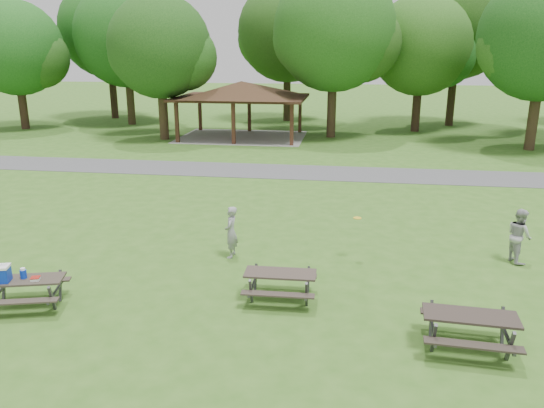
{
  "coord_description": "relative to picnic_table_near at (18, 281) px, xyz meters",
  "views": [
    {
      "loc": [
        3.26,
        -11.42,
        5.92
      ],
      "look_at": [
        1.0,
        4.0,
        1.3
      ],
      "focal_mm": 35.0,
      "sensor_mm": 36.0,
      "label": 1
    }
  ],
  "objects": [
    {
      "name": "frisbee_in_flight",
      "position": [
        7.85,
        4.21,
        0.57
      ],
      "size": [
        0.26,
        0.26,
        0.02
      ],
      "color": "gold",
      "rests_on": "ground"
    },
    {
      "name": "pavilion",
      "position": [
        0.26,
        25.07,
        2.38
      ],
      "size": [
        8.6,
        7.01,
        3.76
      ],
      "color": "#331D12",
      "rests_on": "ground"
    },
    {
      "name": "tree_deep_a",
      "position": [
        -12.64,
        33.6,
        6.45
      ],
      "size": [
        8.4,
        8.0,
        11.38
      ],
      "color": "black",
      "rests_on": "ground"
    },
    {
      "name": "tree_row_d",
      "position": [
        -4.66,
        23.6,
        5.09
      ],
      "size": [
        6.93,
        6.6,
        9.27
      ],
      "color": "#332516",
      "rests_on": "ground"
    },
    {
      "name": "asphalt_path",
      "position": [
        4.26,
        15.07,
        -0.67
      ],
      "size": [
        120.0,
        3.2,
        0.02
      ],
      "primitive_type": "cube",
      "color": "#47474A",
      "rests_on": "ground"
    },
    {
      "name": "tree_row_e",
      "position": [
        6.36,
        26.1,
        6.1
      ],
      "size": [
        8.4,
        8.0,
        11.02
      ],
      "color": "#2E2014",
      "rests_on": "ground"
    },
    {
      "name": "tree_deep_c",
      "position": [
        15.36,
        33.1,
        6.76
      ],
      "size": [
        8.82,
        8.4,
        11.9
      ],
      "color": "black",
      "rests_on": "ground"
    },
    {
      "name": "tree_row_b",
      "position": [
        -16.66,
        26.6,
        4.99
      ],
      "size": [
        7.14,
        6.8,
        9.28
      ],
      "color": "black",
      "rests_on": "ground"
    },
    {
      "name": "tree_row_c",
      "position": [
        -9.65,
        30.1,
        5.86
      ],
      "size": [
        8.19,
        7.8,
        10.67
      ],
      "color": "#302215",
      "rests_on": "ground"
    },
    {
      "name": "frisbee_thrower",
      "position": [
        4.24,
        3.84,
        0.09
      ],
      "size": [
        0.38,
        0.57,
        1.53
      ],
      "primitive_type": "imported",
      "rotation": [
        0.0,
        0.0,
        -1.59
      ],
      "color": "gray",
      "rests_on": "ground"
    },
    {
      "name": "ground",
      "position": [
        4.26,
        1.07,
        -0.68
      ],
      "size": [
        160.0,
        160.0,
        0.0
      ],
      "primitive_type": "plane",
      "color": "#34611B",
      "rests_on": "ground"
    },
    {
      "name": "picnic_table_near",
      "position": [
        0.0,
        0.0,
        0.0
      ],
      "size": [
        2.0,
        1.77,
        1.19
      ],
      "color": "#302922",
      "rests_on": "ground"
    },
    {
      "name": "picnic_table_far",
      "position": [
        10.08,
        -0.33,
        -0.09
      ],
      "size": [
        1.94,
        1.6,
        0.8
      ],
      "color": "black",
      "rests_on": "ground"
    },
    {
      "name": "tree_row_f",
      "position": [
        12.34,
        29.6,
        5.16
      ],
      "size": [
        7.35,
        7.0,
        9.55
      ],
      "color": "black",
      "rests_on": "ground"
    },
    {
      "name": "frisbee_catcher",
      "position": [
        12.42,
        4.68,
        0.11
      ],
      "size": [
        0.78,
        0.89,
        1.57
      ],
      "primitive_type": "imported",
      "rotation": [
        0.0,
        0.0,
        1.84
      ],
      "color": "#A9A9AB",
      "rests_on": "ground"
    },
    {
      "name": "tree_deep_b",
      "position": [
        2.36,
        34.1,
        6.21
      ],
      "size": [
        8.4,
        8.0,
        11.13
      ],
      "color": "black",
      "rests_on": "ground"
    },
    {
      "name": "picnic_table_middle",
      "position": [
        6.01,
        1.3,
        -0.13
      ],
      "size": [
        1.75,
        1.43,
        0.75
      ],
      "color": "#322924",
      "rests_on": "ground"
    }
  ]
}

